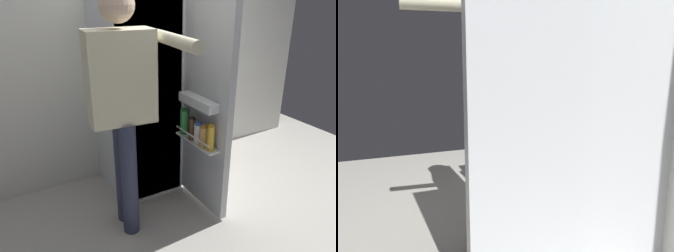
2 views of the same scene
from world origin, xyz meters
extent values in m
cube|color=silver|center=(0.00, 0.90, 1.35)|extent=(4.40, 0.10, 2.70)
cube|color=silver|center=(0.00, 0.55, 0.85)|extent=(0.59, 0.60, 1.71)
cube|color=white|center=(0.00, 0.25, 0.85)|extent=(0.55, 0.01, 1.67)
cube|color=white|center=(0.00, 0.30, 0.91)|extent=(0.51, 0.09, 0.01)
cube|color=silver|center=(0.33, -0.04, 0.85)|extent=(0.06, 0.58, 1.64)
cube|color=white|center=(0.24, -0.04, 0.60)|extent=(0.10, 0.48, 0.01)
cylinder|color=silver|center=(0.20, -0.04, 0.66)|extent=(0.01, 0.46, 0.01)
cube|color=white|center=(0.24, -0.04, 0.93)|extent=(0.09, 0.40, 0.07)
cylinder|color=gold|center=(0.24, -0.22, 0.70)|extent=(0.05, 0.05, 0.19)
cylinder|color=#BC8419|center=(0.24, -0.22, 0.81)|extent=(0.04, 0.04, 0.02)
cylinder|color=white|center=(0.24, -0.07, 0.69)|extent=(0.07, 0.07, 0.15)
cylinder|color=#335BB2|center=(0.24, -0.07, 0.77)|extent=(0.06, 0.06, 0.02)
cylinder|color=green|center=(0.24, 0.15, 0.71)|extent=(0.07, 0.07, 0.20)
cylinder|color=#195B28|center=(0.24, 0.15, 0.82)|extent=(0.05, 0.05, 0.02)
cylinder|color=brown|center=(0.24, 0.02, 0.70)|extent=(0.05, 0.05, 0.17)
cylinder|color=black|center=(0.24, 0.02, 0.79)|extent=(0.04, 0.04, 0.02)
cylinder|color=tan|center=(0.24, -0.14, 0.69)|extent=(0.06, 0.06, 0.16)
cylinder|color=#996623|center=(0.24, -0.14, 0.78)|extent=(0.06, 0.06, 0.02)
cylinder|color=#2D334C|center=(-0.33, 0.10, 0.44)|extent=(0.12, 0.12, 0.87)
cylinder|color=#2D334C|center=(-0.35, -0.06, 0.44)|extent=(0.12, 0.12, 0.87)
cube|color=beige|center=(-0.34, 0.02, 1.18)|extent=(0.46, 0.26, 0.62)
cylinder|color=beige|center=(-0.32, 0.24, 1.16)|extent=(0.08, 0.08, 0.58)
cylinder|color=beige|center=(-0.07, -0.23, 1.43)|extent=(0.14, 0.59, 0.08)
camera|label=1|loc=(-1.11, -1.97, 1.72)|focal=35.21mm
camera|label=2|loc=(1.58, -0.67, 1.14)|focal=35.17mm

